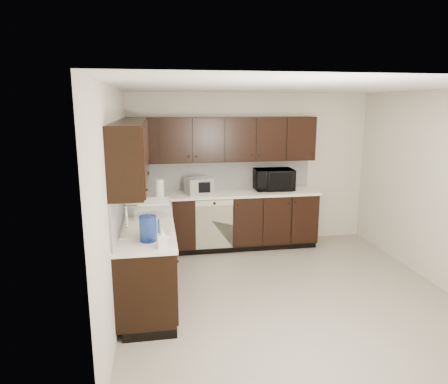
# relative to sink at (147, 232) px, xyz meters

# --- Properties ---
(floor) EXTENTS (4.00, 4.00, 0.00)m
(floor) POSITION_rel_sink_xyz_m (1.68, 0.01, -0.88)
(floor) COLOR gray
(floor) RESTS_ON ground
(ceiling) EXTENTS (4.00, 4.00, 0.00)m
(ceiling) POSITION_rel_sink_xyz_m (1.68, 0.01, 1.62)
(ceiling) COLOR white
(ceiling) RESTS_ON wall_back
(wall_back) EXTENTS (4.00, 0.02, 2.50)m
(wall_back) POSITION_rel_sink_xyz_m (1.68, 2.01, 0.37)
(wall_back) COLOR beige
(wall_back) RESTS_ON floor
(wall_left) EXTENTS (0.02, 4.00, 2.50)m
(wall_left) POSITION_rel_sink_xyz_m (-0.32, 0.01, 0.37)
(wall_left) COLOR beige
(wall_left) RESTS_ON floor
(wall_right) EXTENTS (0.02, 4.00, 2.50)m
(wall_right) POSITION_rel_sink_xyz_m (3.68, 0.01, 0.37)
(wall_right) COLOR beige
(wall_right) RESTS_ON floor
(wall_front) EXTENTS (4.00, 0.02, 2.50)m
(wall_front) POSITION_rel_sink_xyz_m (1.68, -1.99, 0.37)
(wall_front) COLOR beige
(wall_front) RESTS_ON floor
(lower_cabinets) EXTENTS (3.00, 2.80, 0.90)m
(lower_cabinets) POSITION_rel_sink_xyz_m (0.67, 1.12, -0.47)
(lower_cabinets) COLOR black
(lower_cabinets) RESTS_ON floor
(countertop) EXTENTS (3.03, 2.83, 0.04)m
(countertop) POSITION_rel_sink_xyz_m (0.67, 1.12, 0.04)
(countertop) COLOR white
(countertop) RESTS_ON lower_cabinets
(backsplash) EXTENTS (3.00, 2.80, 0.48)m
(backsplash) POSITION_rel_sink_xyz_m (0.46, 1.33, 0.30)
(backsplash) COLOR white
(backsplash) RESTS_ON countertop
(upper_cabinets) EXTENTS (3.00, 2.80, 0.70)m
(upper_cabinets) POSITION_rel_sink_xyz_m (0.58, 1.22, 0.89)
(upper_cabinets) COLOR black
(upper_cabinets) RESTS_ON wall_back
(dishwasher) EXTENTS (0.58, 0.04, 0.78)m
(dishwasher) POSITION_rel_sink_xyz_m (0.98, 1.42, -0.33)
(dishwasher) COLOR beige
(dishwasher) RESTS_ON lower_cabinets
(sink) EXTENTS (0.54, 0.82, 0.42)m
(sink) POSITION_rel_sink_xyz_m (0.00, 0.00, 0.00)
(sink) COLOR beige
(sink) RESTS_ON countertop
(microwave) EXTENTS (0.63, 0.44, 0.34)m
(microwave) POSITION_rel_sink_xyz_m (2.02, 1.76, 0.23)
(microwave) COLOR black
(microwave) RESTS_ON countertop
(soap_bottle_a) EXTENTS (0.09, 0.09, 0.20)m
(soap_bottle_a) POSITION_rel_sink_xyz_m (0.16, -0.69, 0.16)
(soap_bottle_a) COLOR gray
(soap_bottle_a) RESTS_ON countertop
(soap_bottle_b) EXTENTS (0.12, 0.13, 0.26)m
(soap_bottle_b) POSITION_rel_sink_xyz_m (-0.09, 0.97, 0.19)
(soap_bottle_b) COLOR gray
(soap_bottle_b) RESTS_ON countertop
(toaster_oven) EXTENTS (0.46, 0.39, 0.25)m
(toaster_oven) POSITION_rel_sink_xyz_m (0.78, 1.68, 0.18)
(toaster_oven) COLOR #B2B3B5
(toaster_oven) RESTS_ON countertop
(storage_bin) EXTENTS (0.60, 0.53, 0.19)m
(storage_bin) POSITION_rel_sink_xyz_m (0.01, 0.46, 0.16)
(storage_bin) COLOR silver
(storage_bin) RESTS_ON countertop
(blue_pitcher) EXTENTS (0.22, 0.22, 0.26)m
(blue_pitcher) POSITION_rel_sink_xyz_m (0.03, -0.47, 0.19)
(blue_pitcher) COLOR navy
(blue_pitcher) RESTS_ON countertop
(teal_tumbler) EXTENTS (0.09, 0.09, 0.19)m
(teal_tumbler) POSITION_rel_sink_xyz_m (0.18, 1.36, 0.15)
(teal_tumbler) COLOR #0D8192
(teal_tumbler) RESTS_ON countertop
(paper_towel_roll) EXTENTS (0.16, 0.16, 0.30)m
(paper_towel_roll) POSITION_rel_sink_xyz_m (0.16, 1.36, 0.21)
(paper_towel_roll) COLOR silver
(paper_towel_roll) RESTS_ON countertop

